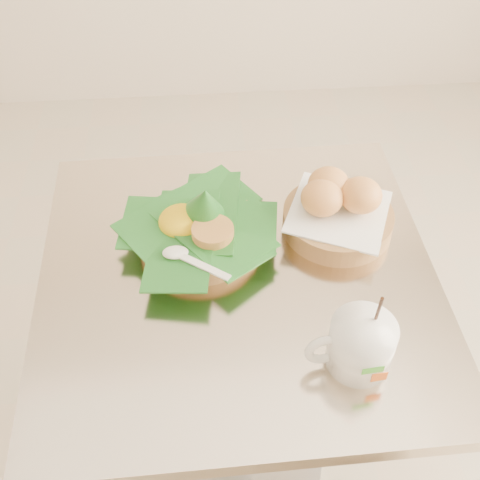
{
  "coord_description": "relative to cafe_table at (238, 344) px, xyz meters",
  "views": [
    {
      "loc": [
        0.04,
        -0.69,
        1.55
      ],
      "look_at": [
        0.1,
        0.03,
        0.82
      ],
      "focal_mm": 45.0,
      "sensor_mm": 36.0,
      "label": 1
    }
  ],
  "objects": [
    {
      "name": "floor",
      "position": [
        -0.09,
        -0.01,
        -0.53
      ],
      "size": [
        3.6,
        3.6,
        0.0
      ],
      "primitive_type": "plane",
      "color": "#C1B69B",
      "rests_on": "ground"
    },
    {
      "name": "cafe_table",
      "position": [
        0.0,
        0.0,
        0.0
      ],
      "size": [
        0.71,
        0.71,
        0.75
      ],
      "rotation": [
        0.0,
        0.0,
        0.02
      ],
      "color": "gray",
      "rests_on": "floor"
    },
    {
      "name": "rice_basket",
      "position": [
        -0.06,
        0.08,
        0.26
      ],
      "size": [
        0.28,
        0.28,
        0.14
      ],
      "rotation": [
        0.0,
        0.0,
        -0.32
      ],
      "color": "#9F6D44",
      "rests_on": "cafe_table"
    },
    {
      "name": "bread_basket",
      "position": [
        0.19,
        0.1,
        0.26
      ],
      "size": [
        0.23,
        0.23,
        0.11
      ],
      "rotation": [
        0.0,
        0.0,
        0.39
      ],
      "color": "#9F6D44",
      "rests_on": "cafe_table"
    },
    {
      "name": "coffee_mug",
      "position": [
        0.17,
        -0.2,
        0.27
      ],
      "size": [
        0.14,
        0.1,
        0.17
      ],
      "rotation": [
        0.0,
        0.0,
        0.1
      ],
      "color": "white",
      "rests_on": "cafe_table"
    }
  ]
}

